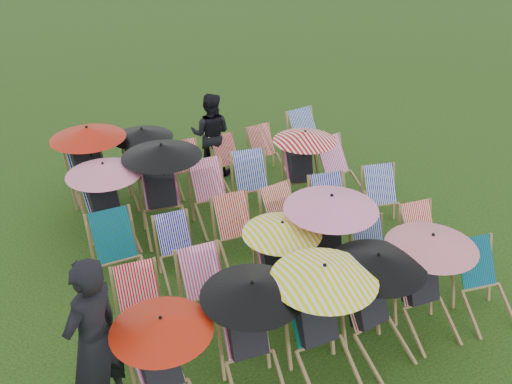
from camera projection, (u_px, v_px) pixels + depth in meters
name	position (u px, v px, depth m)	size (l,w,h in m)	color
ground	(266.00, 255.00, 8.50)	(100.00, 100.00, 0.00)	black
deckchair_0	(166.00, 369.00, 5.72)	(1.03, 1.12, 1.22)	olive
deckchair_1	(252.00, 335.00, 6.08)	(1.11, 1.16, 1.31)	olive
deckchair_2	(323.00, 320.00, 6.21)	(1.17, 1.22, 1.39)	olive
deckchair_3	(376.00, 304.00, 6.51)	(1.10, 1.20, 1.31)	olive
deckchair_4	(428.00, 282.00, 6.86)	(1.09, 1.13, 1.30)	olive
deckchair_5	(486.00, 285.00, 7.17)	(0.71, 0.91, 0.92)	olive
deckchair_6	(143.00, 313.00, 6.73)	(0.63, 0.86, 0.91)	olive
deckchair_7	(209.00, 295.00, 6.98)	(0.63, 0.88, 0.94)	olive
deckchair_8	(281.00, 264.00, 7.26)	(1.01, 1.07, 1.20)	olive
deckchair_9	(328.00, 246.00, 7.39)	(1.22, 1.30, 1.44)	olive
deckchair_10	(373.00, 255.00, 7.81)	(0.67, 0.84, 0.83)	olive
deckchair_11	(426.00, 241.00, 8.07)	(0.63, 0.83, 0.86)	olive
deckchair_12	(120.00, 258.00, 7.59)	(0.72, 0.97, 1.02)	olive
deckchair_13	(179.00, 251.00, 7.87)	(0.57, 0.78, 0.84)	olive
deckchair_14	(239.00, 234.00, 8.16)	(0.62, 0.86, 0.93)	olive
deckchair_15	(290.00, 223.00, 8.40)	(0.77, 0.96, 0.94)	olive
deckchair_16	(334.00, 213.00, 8.65)	(0.73, 0.94, 0.95)	olive
deckchair_17	(386.00, 202.00, 8.95)	(0.75, 0.94, 0.93)	olive
deckchair_18	(108.00, 204.00, 8.44)	(1.11, 1.20, 1.32)	olive
deckchair_19	(163.00, 188.00, 8.72)	(1.22, 1.28, 1.44)	olive
deckchair_20	(214.00, 197.00, 9.04)	(0.66, 0.91, 0.98)	olive
deckchair_21	(255.00, 188.00, 9.29)	(0.74, 0.97, 0.99)	olive
deckchair_22	(303.00, 167.00, 9.57)	(1.06, 1.13, 1.26)	olive
deckchair_23	(342.00, 171.00, 9.81)	(0.82, 1.02, 0.98)	olive
deckchair_24	(92.00, 168.00, 9.31)	(1.21, 1.31, 1.43)	olive
deckchair_25	(144.00, 162.00, 9.73)	(1.04, 1.09, 1.24)	olive
deckchair_26	(190.00, 169.00, 10.06)	(0.55, 0.76, 0.82)	olive
deckchair_27	(231.00, 162.00, 10.29)	(0.65, 0.83, 0.82)	olive
deckchair_28	(267.00, 153.00, 10.60)	(0.65, 0.84, 0.85)	olive
deckchair_29	(312.00, 141.00, 10.87)	(0.84, 1.05, 1.02)	olive
person_left	(94.00, 338.00, 5.67)	(0.69, 0.45, 1.90)	black
person_rear	(211.00, 134.00, 10.47)	(0.76, 0.59, 1.56)	black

